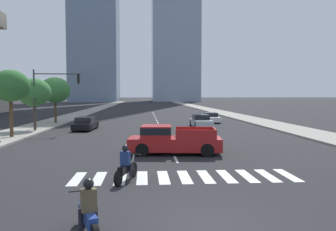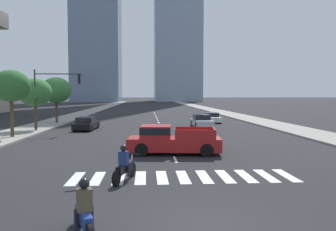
% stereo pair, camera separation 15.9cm
% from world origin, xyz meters
% --- Properties ---
extents(ground_plane, '(800.00, 800.00, 0.00)m').
position_xyz_m(ground_plane, '(0.00, 0.00, 0.00)').
color(ground_plane, '#232326').
extents(sidewalk_east, '(4.00, 260.00, 0.15)m').
position_xyz_m(sidewalk_east, '(12.98, 30.00, 0.07)').
color(sidewalk_east, gray).
rests_on(sidewalk_east, ground).
extents(sidewalk_west, '(4.00, 260.00, 0.15)m').
position_xyz_m(sidewalk_west, '(-12.98, 30.00, 0.07)').
color(sidewalk_west, gray).
rests_on(sidewalk_west, ground).
extents(crosswalk_near, '(9.45, 2.35, 0.01)m').
position_xyz_m(crosswalk_near, '(0.00, 5.45, 0.00)').
color(crosswalk_near, silver).
rests_on(crosswalk_near, ground).
extents(lane_divider_center, '(0.14, 50.00, 0.01)m').
position_xyz_m(lane_divider_center, '(0.00, 33.45, 0.00)').
color(lane_divider_center, silver).
rests_on(lane_divider_center, ground).
extents(motorcycle_lead, '(1.01, 2.13, 1.49)m').
position_xyz_m(motorcycle_lead, '(-2.44, 4.93, 0.58)').
color(motorcycle_lead, black).
rests_on(motorcycle_lead, ground).
extents(motorcycle_trailing, '(1.03, 2.12, 1.49)m').
position_xyz_m(motorcycle_trailing, '(-3.08, -0.47, 0.58)').
color(motorcycle_trailing, black).
rests_on(motorcycle_trailing, ground).
extents(pickup_truck, '(5.58, 2.58, 1.67)m').
position_xyz_m(pickup_truck, '(-0.17, 11.14, 0.81)').
color(pickup_truck, maroon).
rests_on(pickup_truck, ground).
extents(sedan_silver_0, '(1.99, 4.36, 1.34)m').
position_xyz_m(sedan_silver_0, '(4.40, 27.38, 0.61)').
color(sedan_silver_0, '#B7BABF').
rests_on(sedan_silver_0, ground).
extents(sedan_white_1, '(1.88, 4.61, 1.22)m').
position_xyz_m(sedan_white_1, '(6.70, 33.50, 0.56)').
color(sedan_white_1, silver).
rests_on(sedan_white_1, ground).
extents(sedan_black_2, '(2.03, 4.63, 1.28)m').
position_xyz_m(sedan_black_2, '(-7.48, 25.24, 0.59)').
color(sedan_black_2, black).
rests_on(sedan_black_2, ground).
extents(traffic_signal_far, '(4.59, 0.28, 5.64)m').
position_xyz_m(traffic_signal_far, '(-10.16, 23.42, 4.03)').
color(traffic_signal_far, '#333335').
rests_on(traffic_signal_far, sidewalk_west).
extents(street_tree_nearest, '(2.95, 2.95, 5.29)m').
position_xyz_m(street_tree_nearest, '(-12.18, 18.91, 4.16)').
color(street_tree_nearest, '#4C3823').
rests_on(street_tree_nearest, sidewalk_west).
extents(street_tree_second, '(3.13, 3.13, 4.89)m').
position_xyz_m(street_tree_second, '(-12.18, 24.71, 3.69)').
color(street_tree_second, '#4C3823').
rests_on(street_tree_second, sidewalk_west).
extents(street_tree_third, '(3.53, 3.53, 5.37)m').
position_xyz_m(street_tree_third, '(-12.18, 32.38, 4.01)').
color(street_tree_third, '#4C3823').
rests_on(street_tree_third, sidewalk_west).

